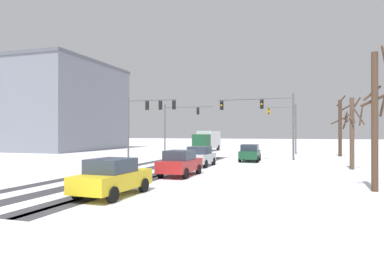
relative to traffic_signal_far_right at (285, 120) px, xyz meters
name	(u,v)px	position (x,y,z in m)	size (l,w,h in m)	color
ground_plane	(31,210)	(-6.98, -36.24, -4.36)	(300.00, 300.00, 0.00)	white
wheel_track_left_lane	(178,171)	(-6.33, -23.09, -4.35)	(0.93, 28.92, 0.01)	#38383D
wheel_track_right_lane	(118,169)	(-11.16, -23.09, -4.35)	(0.91, 28.92, 0.01)	#38383D
wheel_track_center	(170,171)	(-6.95, -23.09, -4.35)	(0.95, 28.92, 0.01)	#38383D
wheel_track_oncoming	(144,170)	(-9.00, -23.09, -4.35)	(1.14, 28.92, 0.01)	#38383D
sidewalk_kerb_right	(313,178)	(2.70, -24.41, -4.30)	(4.00, 28.92, 0.12)	white
traffic_signal_far_right	(285,120)	(0.00, 0.00, 0.00)	(4.94, 0.46, 6.50)	#56565B
traffic_signal_near_right	(265,113)	(-1.36, -11.82, 0.35)	(7.56, 0.61, 6.50)	#56565B
traffic_signal_near_left	(147,113)	(-13.16, -13.80, 0.41)	(5.36, 0.65, 6.50)	#56565B
traffic_signal_far_left	(178,120)	(-13.44, -3.86, 0.10)	(6.57, 0.55, 6.50)	#56565B
car_dark_green_lead	(250,153)	(-2.67, -13.15, -3.54)	(1.97, 4.17, 1.62)	#194C2D
car_white_second	(200,156)	(-5.83, -19.30, -3.54)	(1.85, 4.11, 1.62)	silver
car_red_third	(180,163)	(-5.25, -25.63, -3.54)	(1.87, 4.12, 1.62)	red
car_yellow_cab_fourth	(113,177)	(-5.66, -33.03, -3.54)	(1.95, 4.16, 1.62)	yellow
box_truck_delivery	(207,140)	(-11.42, 3.29, -2.72)	(2.50, 7.47, 3.02)	#194C2D
bare_tree_sidewalk_near	(375,119)	(5.34, -28.20, -0.98)	(1.35, 1.44, 6.66)	#4C3828
bare_tree_sidewalk_mid	(353,131)	(5.68, -18.08, -1.49)	(1.42, 1.56, 5.41)	brown
bare_tree_sidewalk_far	(341,126)	(6.35, -2.98, -0.78)	(2.19, 1.85, 7.11)	#423023
office_building_far_left_block	(39,108)	(-39.51, 0.19, 2.59)	(23.45, 19.34, 13.87)	gray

